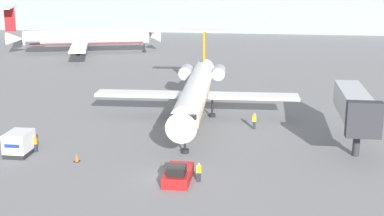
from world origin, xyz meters
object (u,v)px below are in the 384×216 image
airplane_main (196,90)px  airplane_parked_far_left (82,38)px  worker_near_tug (199,172)px  worker_on_apron (35,143)px  pushback_tug (178,174)px  worker_by_wing (254,121)px  traffic_cone_left (77,158)px  luggage_cart (19,143)px  jet_bridge (355,106)px

airplane_main → airplane_parked_far_left: 58.03m
worker_near_tug → worker_on_apron: 18.14m
airplane_main → pushback_tug: bearing=-87.2°
worker_by_wing → traffic_cone_left: (-16.60, -13.18, -0.62)m
luggage_cart → worker_by_wing: (22.84, 12.07, -0.19)m
luggage_cart → pushback_tug: bearing=-15.5°
luggage_cart → airplane_parked_far_left: size_ratio=0.09×
worker_near_tug → traffic_cone_left: (-12.21, 3.41, -0.53)m
airplane_main → pushback_tug: size_ratio=7.06×
luggage_cart → traffic_cone_left: (6.25, -1.11, -0.80)m
pushback_tug → jet_bridge: (16.32, 11.24, 3.84)m
worker_by_wing → airplane_parked_far_left: 65.15m
luggage_cart → airplane_main: bearing=45.1°
pushback_tug → worker_by_wing: size_ratio=2.40×
pushback_tug → worker_near_tug: (1.80, 0.10, 0.29)m
traffic_cone_left → worker_by_wing: bearing=38.5°
luggage_cart → airplane_parked_far_left: 66.48m
traffic_cone_left → worker_near_tug: bearing=-15.6°
traffic_cone_left → luggage_cart: bearing=169.9°
airplane_parked_far_left → airplane_main: bearing=-57.3°
airplane_main → luggage_cart: (-15.64, -15.70, -2.40)m
pushback_tug → traffic_cone_left: bearing=161.4°
luggage_cart → worker_on_apron: size_ratio=1.78×
worker_near_tug → airplane_parked_far_left: bearing=116.3°
airplane_main → airplane_parked_far_left: airplane_parked_far_left is taller
worker_by_wing → airplane_parked_far_left: size_ratio=0.06×
pushback_tug → worker_near_tug: bearing=3.1°
airplane_main → traffic_cone_left: airplane_main is taller
pushback_tug → luggage_cart: size_ratio=1.45×
luggage_cart → worker_near_tug: (18.46, -4.52, -0.27)m
worker_near_tug → worker_on_apron: bearing=162.2°
worker_by_wing → jet_bridge: 12.01m
worker_near_tug → jet_bridge: (14.52, 11.14, 3.54)m
pushback_tug → worker_on_apron: (-15.47, 5.65, 0.30)m
worker_on_apron → jet_bridge: jet_bridge is taller
luggage_cart → worker_near_tug: bearing=-13.8°
traffic_cone_left → jet_bridge: (26.73, 7.73, 4.08)m
worker_near_tug → traffic_cone_left: 12.68m
airplane_main → worker_on_apron: size_ratio=18.25×
airplane_main → pushback_tug: 20.56m
airplane_main → airplane_parked_far_left: bearing=122.7°
jet_bridge → worker_on_apron: bearing=-170.0°
worker_on_apron → airplane_parked_far_left: size_ratio=0.05×
worker_by_wing → worker_on_apron: bearing=-153.0°
airplane_parked_far_left → worker_near_tug: bearing=-63.7°
airplane_main → worker_by_wing: size_ratio=16.95×
airplane_main → traffic_cone_left: bearing=-119.2°
jet_bridge → airplane_parked_far_left: bearing=130.0°
luggage_cart → airplane_parked_far_left: (-15.67, 64.56, 2.32)m
airplane_main → worker_by_wing: (7.20, -3.63, -2.59)m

